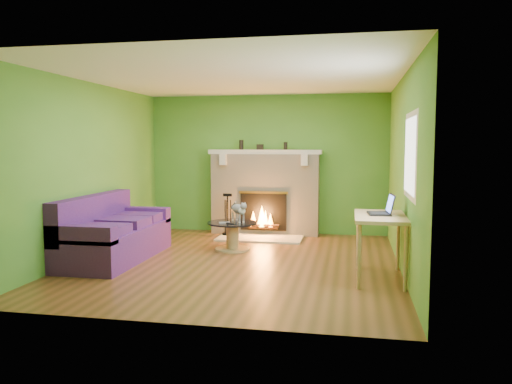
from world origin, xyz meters
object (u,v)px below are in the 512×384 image
sofa (112,235)px  coffee_table (233,234)px  cat (238,211)px  desk (381,223)px

sofa → coffee_table: bearing=30.4°
sofa → coffee_table: (1.60, 0.94, -0.10)m
cat → coffee_table: bearing=175.2°
sofa → cat: size_ratio=3.88×
desk → cat: (-2.13, 1.37, -0.09)m
desk → cat: bearing=147.3°
sofa → coffee_table: sofa is taller
desk → cat: size_ratio=2.03×
coffee_table → desk: bearing=-30.8°
desk → cat: 2.53m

